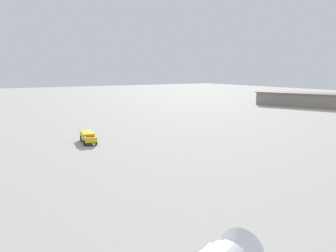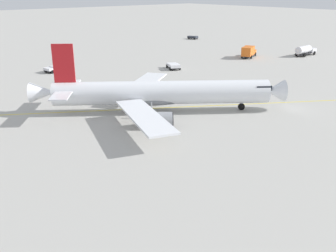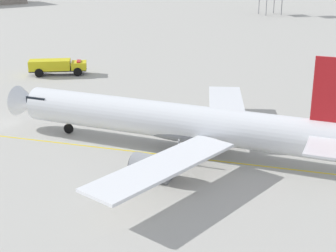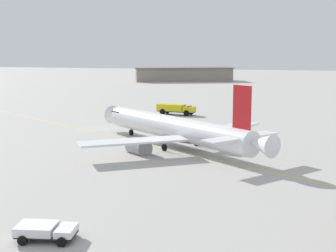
{
  "view_description": "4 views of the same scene",
  "coord_description": "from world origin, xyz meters",
  "px_view_note": "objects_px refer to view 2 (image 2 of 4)",
  "views": [
    {
      "loc": [
        -70.13,
        -14.32,
        18.05
      ],
      "look_at": [
        -23.69,
        -42.36,
        9.05
      ],
      "focal_mm": 36.31,
      "sensor_mm": 36.0,
      "label": 1
    },
    {
      "loc": [
        -35.07,
        -47.87,
        18.7
      ],
      "look_at": [
        -8.17,
        -16.85,
        3.75
      ],
      "focal_mm": 40.97,
      "sensor_mm": 36.0,
      "label": 2
    },
    {
      "loc": [
        16.33,
        44.0,
        19.58
      ],
      "look_at": [
        3.77,
        -0.79,
        3.48
      ],
      "focal_mm": 54.7,
      "sensor_mm": 36.0,
      "label": 3
    },
    {
      "loc": [
        -16.47,
        69.69,
        15.5
      ],
      "look_at": [
        2.93,
        -1.48,
        3.63
      ],
      "focal_mm": 51.09,
      "sensor_mm": 36.0,
      "label": 4
    }
  ],
  "objects_px": {
    "airliner_main": "(158,94)",
    "pushback_tug_truck_extra": "(173,66)",
    "baggage_truck_truck": "(193,37)",
    "catering_truck_truck": "(249,52)",
    "fuel_tanker_truck": "(305,50)",
    "pushback_tug_truck": "(55,68)"
  },
  "relations": [
    {
      "from": "airliner_main",
      "to": "baggage_truck_truck",
      "type": "height_order",
      "value": "airliner_main"
    },
    {
      "from": "baggage_truck_truck",
      "to": "pushback_tug_truck",
      "type": "xyz_separation_m",
      "value": [
        -65.84,
        -21.38,
        0.1
      ]
    },
    {
      "from": "catering_truck_truck",
      "to": "pushback_tug_truck_extra",
      "type": "relative_size",
      "value": 1.52
    },
    {
      "from": "baggage_truck_truck",
      "to": "fuel_tanker_truck",
      "type": "xyz_separation_m",
      "value": [
        -1.63,
        -47.68,
        0.85
      ]
    },
    {
      "from": "pushback_tug_truck",
      "to": "pushback_tug_truck_extra",
      "type": "height_order",
      "value": "same"
    },
    {
      "from": "pushback_tug_truck",
      "to": "pushback_tug_truck_extra",
      "type": "xyz_separation_m",
      "value": [
        22.91,
        -15.78,
        -0.0
      ]
    },
    {
      "from": "airliner_main",
      "to": "pushback_tug_truck_extra",
      "type": "bearing_deg",
      "value": 82.11
    },
    {
      "from": "fuel_tanker_truck",
      "to": "catering_truck_truck",
      "type": "bearing_deg",
      "value": 147.55
    },
    {
      "from": "fuel_tanker_truck",
      "to": "pushback_tug_truck",
      "type": "relative_size",
      "value": 1.62
    },
    {
      "from": "pushback_tug_truck_extra",
      "to": "catering_truck_truck",
      "type": "bearing_deg",
      "value": -66.66
    },
    {
      "from": "pushback_tug_truck",
      "to": "airliner_main",
      "type": "bearing_deg",
      "value": 78.22
    },
    {
      "from": "pushback_tug_truck",
      "to": "catering_truck_truck",
      "type": "bearing_deg",
      "value": 150.39
    },
    {
      "from": "pushback_tug_truck",
      "to": "baggage_truck_truck",
      "type": "bearing_deg",
      "value": -172.12
    },
    {
      "from": "pushback_tug_truck",
      "to": "fuel_tanker_truck",
      "type": "bearing_deg",
      "value": 147.61
    },
    {
      "from": "fuel_tanker_truck",
      "to": "pushback_tug_truck_extra",
      "type": "xyz_separation_m",
      "value": [
        -41.3,
        10.52,
        -0.76
      ]
    },
    {
      "from": "pushback_tug_truck",
      "to": "pushback_tug_truck_extra",
      "type": "bearing_deg",
      "value": 135.34
    },
    {
      "from": "airliner_main",
      "to": "baggage_truck_truck",
      "type": "relative_size",
      "value": 8.05
    },
    {
      "from": "airliner_main",
      "to": "pushback_tug_truck",
      "type": "bearing_deg",
      "value": 126.19
    },
    {
      "from": "airliner_main",
      "to": "fuel_tanker_truck",
      "type": "bearing_deg",
      "value": 49.03
    },
    {
      "from": "baggage_truck_truck",
      "to": "fuel_tanker_truck",
      "type": "bearing_deg",
      "value": -12.58
    },
    {
      "from": "airliner_main",
      "to": "catering_truck_truck",
      "type": "height_order",
      "value": "airliner_main"
    },
    {
      "from": "baggage_truck_truck",
      "to": "fuel_tanker_truck",
      "type": "distance_m",
      "value": 47.71
    }
  ]
}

